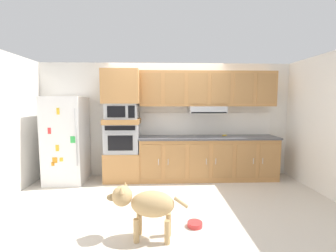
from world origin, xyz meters
TOP-DOWN VIEW (x-y plane):
  - ground_plane at (0.00, 0.00)m, footprint 9.60×9.60m
  - back_kitchen_wall at (0.00, 1.11)m, footprint 6.20×0.12m
  - side_panel_left at (-2.80, 0.00)m, footprint 0.12×7.10m
  - side_panel_right at (2.80, 0.00)m, footprint 0.12×7.10m
  - refrigerator at (-2.07, 0.68)m, footprint 0.76×0.73m
  - oven_base_cabinet at (-0.93, 0.75)m, footprint 0.74×0.62m
  - built_in_oven at (-0.93, 0.75)m, footprint 0.70×0.62m
  - appliance_mid_shelf at (-0.93, 0.75)m, footprint 0.74×0.62m
  - microwave at (-0.93, 0.75)m, footprint 0.64×0.54m
  - appliance_upper_cabinet at (-0.93, 0.75)m, footprint 0.74×0.62m
  - lower_cabinet_run at (0.88, 0.75)m, footprint 2.89×0.63m
  - countertop_slab at (0.88, 0.75)m, footprint 2.93×0.64m
  - backsplash_panel at (0.88, 1.04)m, footprint 2.93×0.02m
  - upper_cabinet_with_hood at (0.88, 0.87)m, footprint 2.89×0.48m
  - screwdriver at (1.26, 0.81)m, footprint 0.15×0.16m
  - dog at (-0.33, -1.43)m, footprint 0.99×0.37m
  - dog_food_bowl at (0.31, -1.18)m, footprint 0.20×0.20m

SIDE VIEW (x-z plane):
  - ground_plane at x=0.00m, z-range 0.00..0.00m
  - dog_food_bowl at x=0.31m, z-range 0.00..0.06m
  - oven_base_cabinet at x=-0.93m, z-range 0.00..0.60m
  - dog at x=-0.33m, z-range 0.10..0.77m
  - lower_cabinet_run at x=0.88m, z-range 0.00..0.88m
  - refrigerator at x=-2.07m, z-range 0.00..1.76m
  - countertop_slab at x=0.88m, z-range 0.88..0.92m
  - built_in_oven at x=-0.93m, z-range 0.60..1.20m
  - screwdriver at x=1.26m, z-range 0.92..0.95m
  - backsplash_panel at x=0.88m, z-range 0.92..1.42m
  - back_kitchen_wall at x=0.00m, z-range 0.00..2.50m
  - side_panel_left at x=-2.80m, z-range 0.00..2.50m
  - side_panel_right at x=2.80m, z-range 0.00..2.50m
  - appliance_mid_shelf at x=-0.93m, z-range 1.20..1.30m
  - microwave at x=-0.93m, z-range 1.30..1.62m
  - upper_cabinet_with_hood at x=0.88m, z-range 1.46..2.34m
  - appliance_upper_cabinet at x=-0.93m, z-range 1.62..2.30m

